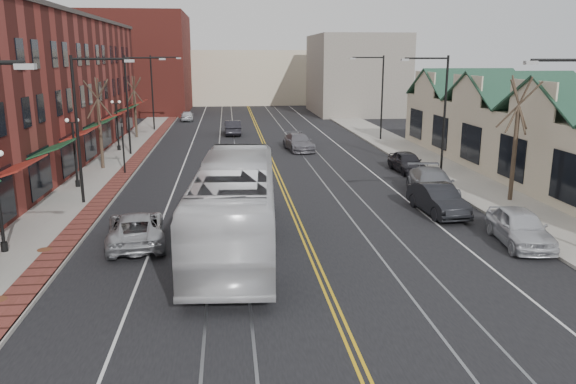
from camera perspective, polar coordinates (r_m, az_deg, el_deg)
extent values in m
plane|color=black|center=(17.72, 5.68, -13.67)|extent=(160.00, 160.00, 0.00)
cube|color=gray|center=(37.30, -19.36, 0.44)|extent=(4.00, 120.00, 0.15)
cube|color=gray|center=(39.40, 16.97, 1.30)|extent=(4.00, 120.00, 0.15)
cube|color=maroon|center=(45.25, -26.68, 8.94)|extent=(10.00, 50.00, 11.00)
cube|color=beige|center=(41.74, 24.81, 4.41)|extent=(8.00, 36.00, 4.60)
cube|color=maroon|center=(86.32, -14.91, 12.50)|extent=(14.00, 18.00, 14.00)
cube|color=beige|center=(100.50, -4.30, 11.59)|extent=(22.00, 14.00, 9.00)
cube|color=slate|center=(82.49, 6.88, 11.77)|extent=(12.00, 16.00, 11.00)
cube|color=#999999|center=(16.22, -25.13, 11.47)|extent=(0.50, 0.25, 0.15)
cylinder|color=black|center=(32.66, -20.62, 5.83)|extent=(0.16, 0.16, 8.00)
cylinder|color=black|center=(32.07, -18.54, 12.69)|extent=(3.00, 0.12, 0.12)
cube|color=#999999|center=(31.80, -15.82, 12.70)|extent=(0.50, 0.25, 0.15)
cylinder|color=black|center=(48.24, -16.00, 8.44)|extent=(0.16, 0.16, 8.00)
cylinder|color=black|center=(47.84, -14.48, 13.06)|extent=(3.00, 0.12, 0.12)
cube|color=#999999|center=(47.66, -12.65, 13.04)|extent=(0.50, 0.25, 0.15)
cylinder|color=black|center=(64.02, -13.62, 9.76)|extent=(0.16, 0.16, 8.00)
cylinder|color=black|center=(63.73, -12.44, 13.22)|extent=(3.00, 0.12, 0.12)
cube|color=#999999|center=(63.59, -11.06, 13.20)|extent=(0.50, 0.25, 0.15)
cylinder|color=black|center=(25.21, 26.49, 11.90)|extent=(3.00, 0.12, 0.12)
cube|color=#999999|center=(24.45, 23.43, 11.96)|extent=(0.50, 0.25, 0.15)
cylinder|color=black|center=(40.42, 15.62, 7.55)|extent=(0.16, 0.16, 8.00)
cylinder|color=black|center=(39.70, 13.91, 13.05)|extent=(3.00, 0.12, 0.12)
cube|color=#999999|center=(39.22, 11.79, 13.01)|extent=(0.50, 0.25, 0.15)
cylinder|color=black|center=(55.55, 9.54, 9.40)|extent=(0.16, 0.16, 8.00)
cylinder|color=black|center=(55.03, 8.15, 13.38)|extent=(3.00, 0.12, 0.12)
cube|color=#999999|center=(54.68, 6.58, 13.32)|extent=(0.50, 0.25, 0.15)
cylinder|color=black|center=(26.38, -26.87, -4.98)|extent=(0.28, 0.28, 0.40)
sphere|color=white|center=(25.39, -27.19, 3.51)|extent=(0.24, 0.24, 0.24)
cylinder|color=black|center=(37.43, -20.58, 0.82)|extent=(0.28, 0.28, 0.40)
cylinder|color=black|center=(37.10, -20.82, 3.53)|extent=(0.14, 0.14, 4.00)
cube|color=black|center=(36.83, -21.08, 6.59)|extent=(0.60, 0.06, 0.06)
sphere|color=white|center=(36.89, -21.55, 6.79)|extent=(0.24, 0.24, 0.24)
sphere|color=white|center=(36.74, -20.64, 6.85)|extent=(0.24, 0.24, 0.24)
cylinder|color=black|center=(50.87, -16.79, 4.32)|extent=(0.28, 0.28, 0.40)
cylinder|color=black|center=(50.63, -16.93, 6.33)|extent=(0.14, 0.14, 4.00)
cube|color=black|center=(50.43, -17.09, 8.58)|extent=(0.60, 0.06, 0.06)
sphere|color=white|center=(50.48, -17.44, 8.73)|extent=(0.24, 0.24, 0.24)
sphere|color=white|center=(50.36, -16.76, 8.76)|extent=(0.24, 0.24, 0.24)
cylinder|color=#382B21|center=(42.74, -18.51, 5.56)|extent=(0.24, 0.24, 4.90)
cylinder|color=#382B21|center=(42.48, -18.77, 8.96)|extent=(0.58, 1.37, 2.90)
cylinder|color=#382B21|center=(42.48, -18.77, 8.96)|extent=(1.60, 0.66, 2.78)
cylinder|color=#382B21|center=(42.48, -18.77, 8.96)|extent=(0.53, 1.23, 2.96)
cylinder|color=#382B21|center=(42.48, -18.77, 8.96)|extent=(1.69, 1.03, 2.64)
cylinder|color=#382B21|center=(42.48, -18.77, 8.96)|extent=(1.78, 1.29, 2.48)
cylinder|color=#382B21|center=(58.38, -15.24, 7.61)|extent=(0.24, 0.24, 4.55)
cylinder|color=#382B21|center=(58.20, -15.39, 9.94)|extent=(0.55, 1.28, 2.69)
cylinder|color=#382B21|center=(58.20, -15.39, 9.94)|extent=(1.49, 0.62, 2.58)
cylinder|color=#382B21|center=(58.20, -15.39, 9.94)|extent=(0.50, 1.15, 2.75)
cylinder|color=#382B21|center=(58.20, -15.39, 9.94)|extent=(1.57, 0.97, 2.45)
cylinder|color=#382B21|center=(58.20, -15.39, 9.94)|extent=(1.66, 1.20, 2.30)
cylinder|color=#382B21|center=(33.82, 21.99, 3.59)|extent=(0.24, 0.24, 5.25)
cylinder|color=#382B21|center=(33.49, 22.41, 8.18)|extent=(0.61, 1.46, 3.10)
cylinder|color=#382B21|center=(33.49, 22.41, 8.18)|extent=(1.70, 0.70, 2.97)
cylinder|color=#382B21|center=(33.49, 22.41, 8.18)|extent=(0.56, 1.31, 3.17)
cylinder|color=#382B21|center=(33.49, 22.41, 8.18)|extent=(1.80, 1.10, 2.82)
cylinder|color=#382B21|center=(33.49, 22.41, 8.18)|extent=(1.90, 1.37, 2.65)
cylinder|color=#592D19|center=(25.91, -23.50, -5.39)|extent=(0.60, 0.60, 0.02)
cylinder|color=black|center=(40.54, -16.37, 4.09)|extent=(0.12, 0.12, 3.20)
imported|color=black|center=(40.31, -16.54, 6.54)|extent=(0.18, 0.15, 0.90)
imported|color=silver|center=(24.08, -5.37, -1.33)|extent=(4.13, 13.88, 3.81)
imported|color=#A7A9AE|center=(25.63, -15.17, -3.59)|extent=(3.10, 5.49, 1.45)
imported|color=silver|center=(26.71, 22.50, -3.30)|extent=(2.49, 4.90, 1.60)
imported|color=black|center=(30.44, 14.98, -0.75)|extent=(1.98, 4.83, 1.56)
imported|color=slate|center=(33.97, 14.43, 0.83)|extent=(2.99, 5.87, 1.63)
imported|color=black|center=(40.98, 12.00, 3.01)|extent=(1.95, 4.41, 1.48)
imported|color=black|center=(59.61, -5.64, 6.54)|extent=(1.75, 4.70, 1.53)
imported|color=slate|center=(49.37, 1.08, 5.08)|extent=(2.63, 5.27, 1.47)
imported|color=silver|center=(73.23, -10.21, 7.63)|extent=(1.79, 3.97, 1.32)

